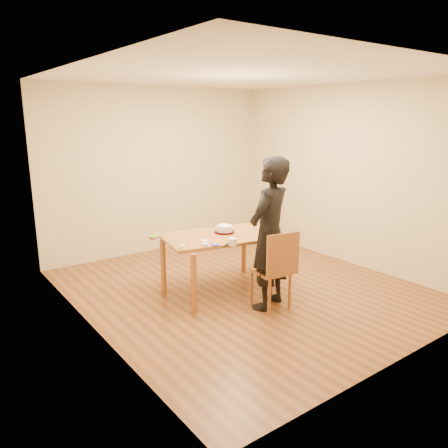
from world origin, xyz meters
TOP-DOWN VIEW (x-y plane):
  - room_shell at (0.00, 0.34)m, footprint 4.00×4.50m
  - dining_table at (-0.26, 0.12)m, footprint 1.61×1.15m
  - dining_chair at (-0.11, -0.66)m, footprint 0.42×0.42m
  - cake_plate at (-0.17, 0.18)m, footprint 0.26×0.26m
  - cake at (-0.17, 0.18)m, footprint 0.21×0.21m
  - frosting_dome at (-0.17, 0.18)m, footprint 0.20×0.20m
  - frosting_tub at (-0.43, -0.34)m, footprint 0.09×0.09m
  - frosting_lid at (-0.60, -0.21)m, footprint 0.10×0.10m
  - frosting_dollop at (-0.60, -0.21)m, footprint 0.04×0.04m
  - ramekin_green at (-0.72, -0.19)m, footprint 0.08×0.08m
  - ramekin_yellow at (-0.66, -0.09)m, footprint 0.09×0.09m
  - ramekin_multi at (-0.97, -0.09)m, footprint 0.08×0.08m
  - candy_box_pink at (-1.03, 0.46)m, footprint 0.14×0.10m
  - candy_box_green at (-1.03, 0.46)m, footprint 0.16×0.13m
  - spatula at (-0.49, -0.29)m, footprint 0.16×0.10m
  - person at (-0.11, -0.61)m, footprint 0.76×0.63m

SIDE VIEW (x-z plane):
  - dining_chair at x=-0.11m, z-range 0.43..0.47m
  - dining_table at x=-0.26m, z-range 0.71..0.75m
  - frosting_lid at x=-0.60m, z-range 0.75..0.76m
  - spatula at x=-0.49m, z-range 0.75..0.76m
  - candy_box_pink at x=-1.03m, z-range 0.75..0.77m
  - cake_plate at x=-0.17m, z-range 0.75..0.77m
  - frosting_dollop at x=-0.60m, z-range 0.76..0.77m
  - ramekin_multi at x=-0.97m, z-range 0.75..0.78m
  - ramekin_green at x=-0.72m, z-range 0.75..0.79m
  - ramekin_yellow at x=-0.66m, z-range 0.75..0.79m
  - candy_box_green at x=-1.03m, z-range 0.77..0.79m
  - frosting_tub at x=-0.43m, z-range 0.75..0.83m
  - cake at x=-0.17m, z-range 0.77..0.83m
  - frosting_dome at x=-0.17m, z-range 0.83..0.86m
  - person at x=-0.11m, z-range 0.00..1.79m
  - room_shell at x=0.00m, z-range 0.00..2.70m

